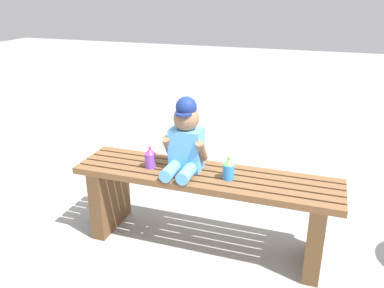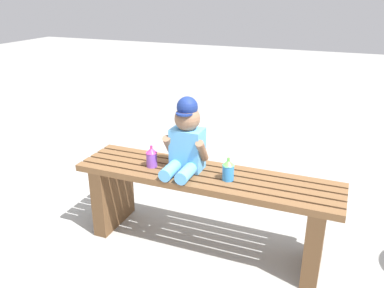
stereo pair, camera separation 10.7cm
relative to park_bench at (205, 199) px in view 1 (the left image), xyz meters
name	(u,v)px [view 1 (the left image)]	position (x,y,z in m)	size (l,w,h in m)	color
ground_plane	(204,243)	(0.00, 0.00, -0.29)	(16.00, 16.00, 0.00)	#999993
park_bench	(205,199)	(0.00, 0.00, 0.00)	(1.43, 0.34, 0.44)	brown
child_figure	(185,140)	(-0.11, 0.01, 0.33)	(0.23, 0.27, 0.40)	#59A5E5
sippy_cup_left	(150,158)	(-0.31, -0.02, 0.21)	(0.06, 0.06, 0.12)	#8C4CCC
sippy_cup_right	(229,169)	(0.13, -0.02, 0.21)	(0.06, 0.06, 0.12)	#338CE5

